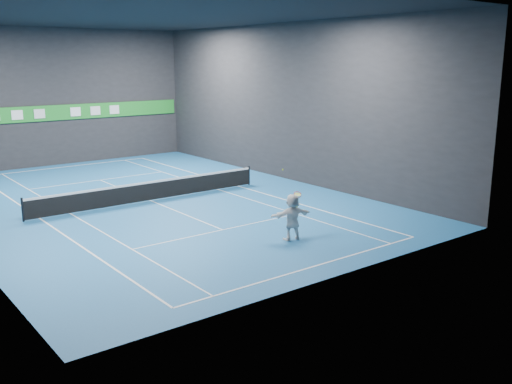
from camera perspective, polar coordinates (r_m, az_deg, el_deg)
ground at (r=29.19m, az=-10.47°, el=-0.86°), size 26.00×26.00×0.00m
ceiling at (r=28.44m, az=-11.25°, el=17.03°), size 26.00×26.00×0.00m
wall_back at (r=40.46m, az=-19.37°, el=8.91°), size 18.00×0.10×9.00m
wall_front at (r=17.94m, az=8.51°, el=5.18°), size 18.00×0.10×9.00m
wall_right at (r=33.50m, az=3.15°, el=8.91°), size 0.10×26.00×9.00m
baseline_near at (r=19.80m, az=5.74°, el=-7.43°), size 10.98×0.08×0.01m
baseline_far at (r=39.94m, az=-18.37°, el=2.43°), size 10.98×0.08×0.01m
sideline_doubles_left at (r=27.23m, az=-20.78°, el=-2.51°), size 0.08×23.78×0.01m
sideline_doubles_right at (r=31.99m, az=-1.72°, el=0.58°), size 0.08×23.78×0.01m
sideline_singles_left at (r=27.63m, az=-18.05°, el=-2.08°), size 0.06×23.78×0.01m
sideline_singles_right at (r=31.22m, az=-3.77°, el=0.24°), size 0.06×23.78×0.01m
service_line_near at (r=23.86m, az=-3.35°, el=-3.80°), size 8.23×0.06×0.01m
service_line_far at (r=34.88m, az=-15.33°, el=1.16°), size 8.23×0.06×0.01m
center_service_line at (r=29.19m, az=-10.47°, el=-0.86°), size 0.06×12.80×0.01m
player at (r=22.36m, az=3.65°, el=-2.50°), size 1.79×0.92×1.85m
tennis_ball at (r=21.76m, az=2.70°, el=2.24°), size 0.07×0.07×0.07m
tennis_net at (r=29.07m, az=-10.52°, el=0.17°), size 12.50×0.10×1.07m
sponsor_banner at (r=40.47m, az=-19.23°, el=7.50°), size 17.64×0.11×1.00m
tennis_racket at (r=22.39m, az=4.17°, el=-0.40°), size 0.41×0.33×0.72m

